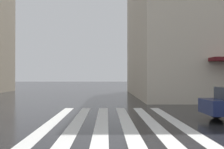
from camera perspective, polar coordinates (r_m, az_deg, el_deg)
The scene contains 1 object.
zebra_crossing at distance 9.92m, azimuth 0.69°, elevation -11.16°, with size 13.00×5.50×0.01m.
Camera 1 is at (-5.74, 0.78, 1.83)m, focal length 44.04 mm.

